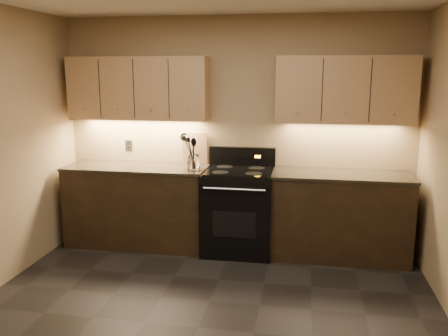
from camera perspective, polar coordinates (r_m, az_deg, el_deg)
The scene contains 15 objects.
floor at distance 3.98m, azimuth -3.12°, elevation -18.61°, with size 4.00×4.00×0.00m, color black.
wall_back at distance 5.44m, azimuth 1.46°, elevation 4.28°, with size 4.00×0.04×2.60m, color tan.
counter_left at distance 5.60m, azimuth -10.29°, elevation -4.43°, with size 1.62×0.62×0.93m.
counter_right at distance 5.28m, azimuth 13.74°, elevation -5.56°, with size 1.46×0.62×0.93m.
stove at distance 5.30m, azimuth 1.77°, elevation -5.03°, with size 0.76×0.68×1.14m.
upper_cab_left at distance 5.53m, azimuth -10.26°, elevation 9.42°, with size 1.60×0.30×0.70m, color tan.
upper_cab_right at distance 5.21m, azimuth 14.36°, elevation 9.11°, with size 1.44×0.30×0.70m, color tan.
outlet_plate at distance 5.80m, azimuth -11.39°, elevation 2.72°, with size 0.09×0.01×0.12m, color #B2B5BA.
utensil_crock at distance 5.22m, azimuth -3.70°, elevation 0.70°, with size 0.17×0.17×0.17m.
cutting_board at distance 5.53m, azimuth -3.53°, elevation 2.44°, with size 0.29×0.02×0.37m, color tan.
wooden_spoon at distance 5.21m, azimuth -4.12°, elevation 1.70°, with size 0.06×0.06×0.31m, color tan, non-canonical shape.
black_spoon at distance 5.22m, azimuth -3.76°, elevation 1.90°, with size 0.06×0.06×0.34m, color black, non-canonical shape.
black_turner at distance 5.17m, azimuth -3.57°, elevation 1.91°, with size 0.08×0.08×0.36m, color black, non-canonical shape.
steel_spatula at distance 5.19m, azimuth -3.47°, elevation 2.14°, with size 0.08×0.08×0.39m, color silver, non-canonical shape.
steel_skimmer at distance 5.18m, azimuth -3.35°, elevation 2.09°, with size 0.09×0.09×0.39m, color silver, non-canonical shape.
Camera 1 is at (0.79, -3.34, 2.01)m, focal length 38.00 mm.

